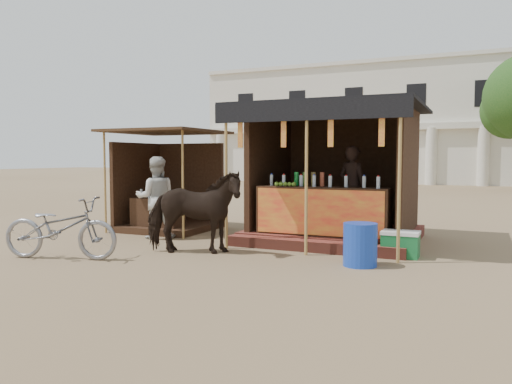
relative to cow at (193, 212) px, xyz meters
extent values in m
plane|color=#846B4C|center=(0.90, -0.84, -0.76)|extent=(120.00, 120.00, 0.00)
cube|color=brown|center=(1.90, 2.66, -0.65)|extent=(3.40, 2.80, 0.22)
cube|color=brown|center=(1.90, 1.11, -0.66)|extent=(3.40, 0.35, 0.20)
cube|color=#3B2415|center=(1.90, 1.71, -0.06)|extent=(2.60, 0.55, 0.95)
cube|color=red|center=(1.90, 1.42, -0.06)|extent=(2.50, 0.02, 0.88)
cube|color=#3B2415|center=(1.90, 3.91, 0.71)|extent=(3.00, 0.12, 2.50)
cube|color=#3B2415|center=(0.40, 2.66, 0.71)|extent=(0.12, 2.50, 2.50)
cube|color=#3B2415|center=(3.40, 2.66, 0.71)|extent=(0.12, 2.50, 2.50)
cube|color=black|center=(1.90, 2.46, 1.99)|extent=(3.60, 3.60, 0.06)
cube|color=black|center=(1.90, 0.68, 1.81)|extent=(3.60, 0.06, 0.36)
cylinder|color=tan|center=(0.30, 0.71, 0.62)|extent=(0.06, 0.06, 2.75)
cylinder|color=tan|center=(1.90, 0.71, 0.62)|extent=(0.06, 0.06, 2.75)
cylinder|color=tan|center=(3.50, 0.71, 0.62)|extent=(0.06, 0.06, 2.75)
cube|color=red|center=(0.60, 0.71, 1.44)|extent=(0.10, 0.02, 0.55)
cube|color=red|center=(1.47, 0.71, 1.44)|extent=(0.10, 0.02, 0.55)
cube|color=red|center=(2.33, 0.71, 1.44)|extent=(0.10, 0.02, 0.55)
cube|color=red|center=(3.20, 0.71, 1.44)|extent=(0.10, 0.02, 0.55)
imported|color=black|center=(2.25, 2.76, 0.35)|extent=(0.76, 0.63, 1.77)
cube|color=#3B2415|center=(-2.10, 2.36, -0.68)|extent=(2.00, 2.00, 0.15)
cube|color=#3B2415|center=(-2.10, 3.31, 0.29)|extent=(1.90, 0.10, 2.10)
cube|color=#3B2415|center=(-3.05, 2.36, 0.29)|extent=(0.10, 1.90, 2.10)
cube|color=#472D19|center=(-2.10, 2.26, 1.59)|extent=(2.40, 2.40, 0.06)
cylinder|color=tan|center=(-3.15, 1.31, 0.42)|extent=(0.05, 0.05, 2.35)
cylinder|color=tan|center=(-1.05, 1.31, 0.42)|extent=(0.05, 0.05, 2.35)
cube|color=#3B2415|center=(-2.10, 1.86, -0.36)|extent=(1.20, 0.50, 0.80)
imported|color=black|center=(0.00, 0.00, 0.00)|extent=(1.96, 1.37, 1.51)
imported|color=gray|center=(-1.84, -1.34, -0.22)|extent=(2.15, 1.24, 1.07)
imported|color=beige|center=(-1.64, 1.16, 0.12)|extent=(1.08, 1.03, 1.76)
cylinder|color=#173CAF|center=(2.98, 0.21, -0.41)|extent=(0.65, 0.65, 0.69)
cube|color=maroon|center=(2.82, 1.16, -0.61)|extent=(0.55, 0.55, 0.29)
cube|color=#176B32|center=(3.47, 1.21, -0.56)|extent=(0.62, 0.42, 0.40)
cube|color=white|center=(3.47, 1.21, -0.33)|extent=(0.64, 0.44, 0.06)
cube|color=silver|center=(-1.10, 29.16, 3.24)|extent=(26.00, 7.00, 8.00)
cube|color=silver|center=(-1.10, 25.56, 2.94)|extent=(26.00, 0.50, 0.40)
cube|color=silver|center=(-1.10, 25.66, 7.29)|extent=(26.00, 0.30, 0.25)
cylinder|color=silver|center=(-13.10, 25.56, 1.04)|extent=(0.70, 0.70, 3.60)
cylinder|color=silver|center=(-10.10, 25.56, 1.04)|extent=(0.70, 0.70, 3.60)
cylinder|color=silver|center=(-7.10, 25.56, 1.04)|extent=(0.70, 0.70, 3.60)
cylinder|color=silver|center=(-4.10, 25.56, 1.04)|extent=(0.70, 0.70, 3.60)
cylinder|color=silver|center=(-1.10, 25.56, 1.04)|extent=(0.70, 0.70, 3.60)
cylinder|color=silver|center=(1.90, 25.56, 1.04)|extent=(0.70, 0.70, 3.60)
cylinder|color=silver|center=(4.90, 25.56, 1.04)|extent=(0.70, 0.70, 3.60)
sphere|color=#30521C|center=(6.10, 21.76, 3.44)|extent=(2.99, 2.99, 2.99)
camera|label=1|loc=(4.69, -7.70, 0.99)|focal=35.00mm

